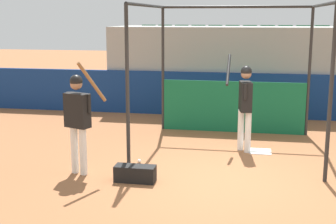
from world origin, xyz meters
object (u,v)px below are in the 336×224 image
Objects in this scene: player_batter at (245,100)px; player_waiting at (78,114)px; baseball at (139,161)px; equipment_bag at (135,174)px.

player_waiting is at bearing 115.09° from player_batter.
equipment_bag is at bearing -79.82° from baseball.
player_waiting is (-2.86, -2.01, -0.00)m from player_batter.
baseball is at bearing 100.18° from equipment_bag.
player_waiting is 27.70× the size of baseball.
baseball is at bearing 62.07° from player_waiting.
player_batter is 2.84× the size of equipment_bag.
player_batter is at bearing 51.56° from equipment_bag.
player_batter is 2.53m from baseball.
player_waiting is at bearing 168.48° from equipment_bag.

